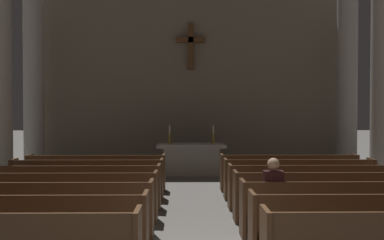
{
  "coord_description": "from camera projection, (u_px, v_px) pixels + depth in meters",
  "views": [
    {
      "loc": [
        -0.19,
        -5.32,
        2.12
      ],
      "look_at": [
        0.0,
        7.97,
        1.8
      ],
      "focal_mm": 42.61,
      "sensor_mm": 36.0,
      "label": 1
    }
  ],
  "objects": [
    {
      "name": "pew_right_row_3",
      "position": [
        347.0,
        208.0,
        7.49
      ],
      "size": [
        3.52,
        0.5,
        0.95
      ],
      "color": "brown",
      "rests_on": "ground"
    },
    {
      "name": "altar",
      "position": [
        191.0,
        158.0,
        14.6
      ],
      "size": [
        2.2,
        0.9,
        1.01
      ],
      "color": "#A8A399",
      "rests_on": "ground"
    },
    {
      "name": "column_right_third",
      "position": [
        384.0,
        57.0,
        12.42
      ],
      "size": [
        1.02,
        1.02,
        7.24
      ],
      "color": "#ADA89E",
      "rests_on": "ground"
    },
    {
      "name": "pew_left_row_5",
      "position": [
        77.0,
        187.0,
        9.56
      ],
      "size": [
        3.52,
        0.5,
        0.95
      ],
      "color": "brown",
      "rests_on": "ground"
    },
    {
      "name": "pew_right_row_5",
      "position": [
        312.0,
        186.0,
        9.63
      ],
      "size": [
        3.52,
        0.5,
        0.95
      ],
      "color": "brown",
      "rests_on": "ground"
    },
    {
      "name": "candlestick_left",
      "position": [
        170.0,
        138.0,
        14.57
      ],
      "size": [
        0.16,
        0.16,
        0.59
      ],
      "color": "#B79338",
      "rests_on": "altar"
    },
    {
      "name": "apse_with_cross",
      "position": [
        191.0,
        59.0,
        16.57
      ],
      "size": [
        11.54,
        0.45,
        7.91
      ],
      "color": "gray",
      "rests_on": "ground"
    },
    {
      "name": "pew_left_row_4",
      "position": [
        63.0,
        197.0,
        8.49
      ],
      "size": [
        3.52,
        0.5,
        0.95
      ],
      "color": "brown",
      "rests_on": "ground"
    },
    {
      "name": "column_right_fourth",
      "position": [
        347.0,
        67.0,
        15.24
      ],
      "size": [
        1.02,
        1.02,
        7.24
      ],
      "color": "#ADA89E",
      "rests_on": "ground"
    },
    {
      "name": "pew_right_row_7",
      "position": [
        289.0,
        172.0,
        11.77
      ],
      "size": [
        3.52,
        0.5,
        0.95
      ],
      "color": "brown",
      "rests_on": "ground"
    },
    {
      "name": "lone_worshipper",
      "position": [
        272.0,
        195.0,
        7.51
      ],
      "size": [
        0.32,
        0.43,
        1.32
      ],
      "color": "#26262B",
      "rests_on": "ground"
    },
    {
      "name": "candlestick_right",
      "position": [
        213.0,
        138.0,
        14.59
      ],
      "size": [
        0.16,
        0.16,
        0.59
      ],
      "color": "#B79338",
      "rests_on": "altar"
    },
    {
      "name": "pew_left_row_2",
      "position": [
        22.0,
        226.0,
        6.35
      ],
      "size": [
        3.52,
        0.5,
        0.95
      ],
      "color": "brown",
      "rests_on": "ground"
    },
    {
      "name": "pew_left_row_3",
      "position": [
        45.0,
        209.0,
        7.42
      ],
      "size": [
        3.52,
        0.5,
        0.95
      ],
      "color": "brown",
      "rests_on": "ground"
    },
    {
      "name": "pew_right_row_2",
      "position": [
        374.0,
        225.0,
        6.43
      ],
      "size": [
        3.52,
        0.5,
        0.95
      ],
      "color": "brown",
      "rests_on": "ground"
    },
    {
      "name": "pew_right_row_6",
      "position": [
        299.0,
        179.0,
        10.7
      ],
      "size": [
        3.52,
        0.5,
        0.95
      ],
      "color": "brown",
      "rests_on": "ground"
    },
    {
      "name": "pew_left_row_6",
      "position": [
        88.0,
        179.0,
        10.63
      ],
      "size": [
        3.52,
        0.5,
        0.95
      ],
      "color": "brown",
      "rests_on": "ground"
    },
    {
      "name": "column_left_fourth",
      "position": [
        34.0,
        66.0,
        15.09
      ],
      "size": [
        1.02,
        1.02,
        7.24
      ],
      "color": "#ADA89E",
      "rests_on": "ground"
    },
    {
      "name": "pew_right_row_4",
      "position": [
        327.0,
        196.0,
        8.56
      ],
      "size": [
        3.52,
        0.5,
        0.95
      ],
      "color": "brown",
      "rests_on": "ground"
    },
    {
      "name": "pew_left_row_7",
      "position": [
        97.0,
        173.0,
        11.69
      ],
      "size": [
        3.52,
        0.5,
        0.95
      ],
      "color": "brown",
      "rests_on": "ground"
    }
  ]
}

